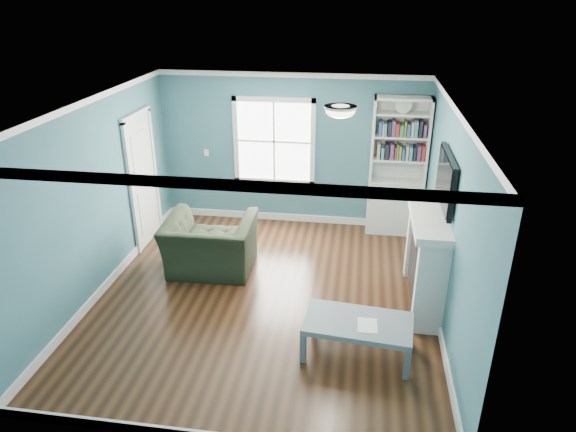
# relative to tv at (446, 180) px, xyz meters

# --- Properties ---
(floor) EXTENTS (5.00, 5.00, 0.00)m
(floor) POSITION_rel_tv_xyz_m (-2.20, -0.20, -1.72)
(floor) COLOR black
(floor) RESTS_ON ground
(room_walls) EXTENTS (5.00, 5.00, 5.00)m
(room_walls) POSITION_rel_tv_xyz_m (-2.20, -0.20, -0.14)
(room_walls) COLOR #346571
(room_walls) RESTS_ON ground
(trim) EXTENTS (4.50, 5.00, 2.60)m
(trim) POSITION_rel_tv_xyz_m (-2.20, -0.20, -0.49)
(trim) COLOR white
(trim) RESTS_ON ground
(window) EXTENTS (1.40, 0.06, 1.50)m
(window) POSITION_rel_tv_xyz_m (-2.50, 2.29, -0.27)
(window) COLOR white
(window) RESTS_ON room_walls
(bookshelf) EXTENTS (0.90, 0.35, 2.31)m
(bookshelf) POSITION_rel_tv_xyz_m (-0.43, 2.10, -0.80)
(bookshelf) COLOR silver
(bookshelf) RESTS_ON ground
(fireplace) EXTENTS (0.44, 1.58, 1.30)m
(fireplace) POSITION_rel_tv_xyz_m (-0.12, 0.00, -1.09)
(fireplace) COLOR black
(fireplace) RESTS_ON ground
(tv) EXTENTS (0.06, 1.10, 0.65)m
(tv) POSITION_rel_tv_xyz_m (0.00, 0.00, 0.00)
(tv) COLOR black
(tv) RESTS_ON fireplace
(door) EXTENTS (0.12, 0.98, 2.17)m
(door) POSITION_rel_tv_xyz_m (-4.42, 1.20, -0.65)
(door) COLOR silver
(door) RESTS_ON ground
(ceiling_fixture) EXTENTS (0.38, 0.38, 0.15)m
(ceiling_fixture) POSITION_rel_tv_xyz_m (-1.30, -0.10, 0.82)
(ceiling_fixture) COLOR white
(ceiling_fixture) RESTS_ON room_walls
(light_switch) EXTENTS (0.08, 0.01, 0.12)m
(light_switch) POSITION_rel_tv_xyz_m (-3.70, 2.28, -0.52)
(light_switch) COLOR white
(light_switch) RESTS_ON room_walls
(recliner) EXTENTS (1.27, 0.85, 1.09)m
(recliner) POSITION_rel_tv_xyz_m (-3.13, 0.39, -1.18)
(recliner) COLOR black
(recliner) RESTS_ON ground
(coffee_table) EXTENTS (1.26, 0.77, 0.44)m
(coffee_table) POSITION_rel_tv_xyz_m (-0.95, -1.21, -1.35)
(coffee_table) COLOR #535A64
(coffee_table) RESTS_ON ground
(paper_sheet) EXTENTS (0.22, 0.28, 0.00)m
(paper_sheet) POSITION_rel_tv_xyz_m (-0.85, -1.27, -1.29)
(paper_sheet) COLOR white
(paper_sheet) RESTS_ON coffee_table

